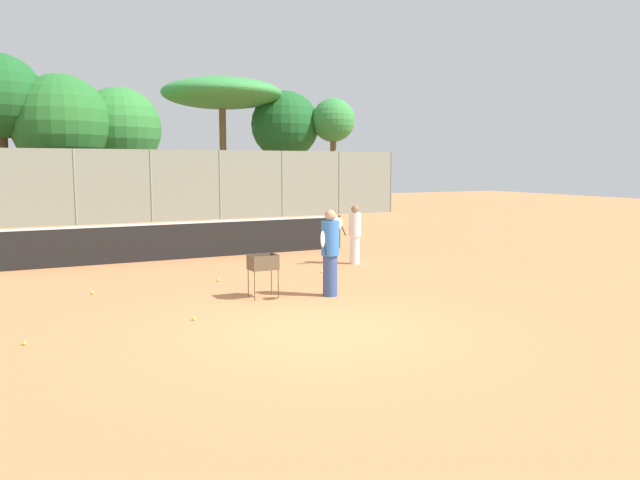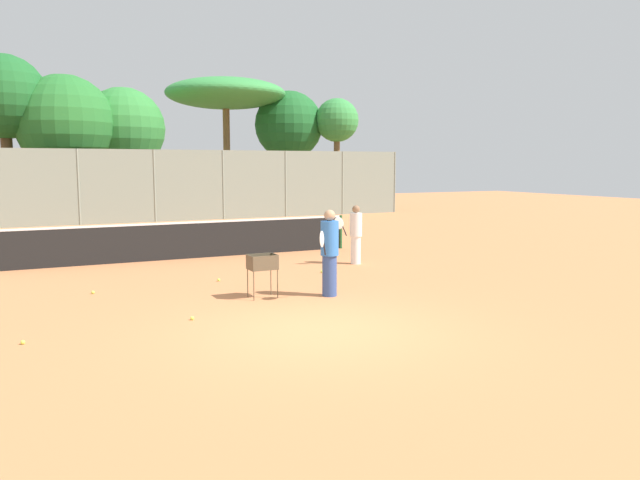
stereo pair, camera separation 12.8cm
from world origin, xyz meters
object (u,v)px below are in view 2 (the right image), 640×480
Objects in this scene: player_red_cap at (355,234)px; ball_cart at (263,266)px; tennis_net at (184,240)px; parked_car at (228,200)px; player_white_outfit at (329,252)px.

ball_cart is (-3.83, -2.94, -0.17)m from player_red_cap.
tennis_net is 6.42× the size of player_red_cap.
tennis_net is at bearing -112.04° from parked_car.
player_red_cap is at bearing -98.23° from parked_car.
parked_car is (5.39, 23.12, -0.25)m from player_white_outfit.
parked_car is at bearing 73.57° from ball_cart.
player_white_outfit reaches higher than player_red_cap.
player_white_outfit is 4.23m from player_red_cap.
player_white_outfit is 0.42× the size of parked_car.
player_white_outfit is 2.01× the size of ball_cart.
tennis_net is 5.91m from ball_cart.
player_red_cap is 4.83m from ball_cart.
tennis_net is 11.57× the size of ball_cart.
tennis_net is at bearing -36.38° from player_red_cap.
tennis_net is 6.51m from player_white_outfit.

